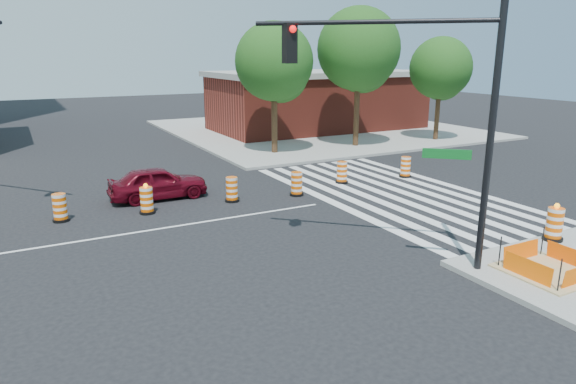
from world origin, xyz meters
name	(u,v)px	position (x,y,z in m)	size (l,w,h in m)	color
ground	(140,232)	(0.00, 0.00, 0.00)	(120.00, 120.00, 0.00)	black
sidewalk_ne	(317,129)	(18.00, 18.00, 0.07)	(22.00, 22.00, 0.15)	gray
crosswalk_east	(392,192)	(10.95, 0.00, 0.01)	(6.75, 13.50, 0.01)	silver
lane_centerline	(140,232)	(0.00, 0.00, 0.01)	(14.00, 0.12, 0.01)	silver
excavation_pit	(548,270)	(9.00, -9.00, 0.22)	(2.20, 2.20, 0.90)	tan
brick_storefront	(318,101)	(18.00, 18.00, 2.32)	(16.50, 8.50, 4.60)	maroon
red_coupe	(158,183)	(1.64, 3.86, 0.69)	(1.63, 4.04, 1.38)	#590714
signal_pole_se	(424,83)	(6.22, -6.68, 5.18)	(4.80, 4.45, 8.47)	black
pit_drum	(554,225)	(11.38, -7.43, 0.66)	(0.62, 0.62, 1.23)	black
tree_north_c	(275,66)	(10.37, 10.33, 5.20)	(4.56, 4.56, 7.75)	#382314
tree_north_d	(359,54)	(16.09, 10.01, 5.89)	(5.16, 5.16, 8.77)	#382314
tree_north_e	(441,72)	(22.42, 9.39, 4.73)	(4.15, 4.15, 7.05)	#382314
median_drum_3	(60,209)	(-2.28, 2.55, 0.48)	(0.60, 0.60, 1.02)	black
median_drum_4	(147,201)	(0.72, 2.02, 0.49)	(0.60, 0.60, 1.18)	black
median_drum_5	(232,190)	(4.21, 2.02, 0.48)	(0.60, 0.60, 1.02)	black
median_drum_6	(297,185)	(7.01, 1.58, 0.48)	(0.60, 0.60, 1.02)	black
median_drum_7	(342,173)	(9.96, 2.50, 0.48)	(0.60, 0.60, 1.02)	black
median_drum_8	(405,168)	(13.38, 1.99, 0.48)	(0.60, 0.60, 1.02)	black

